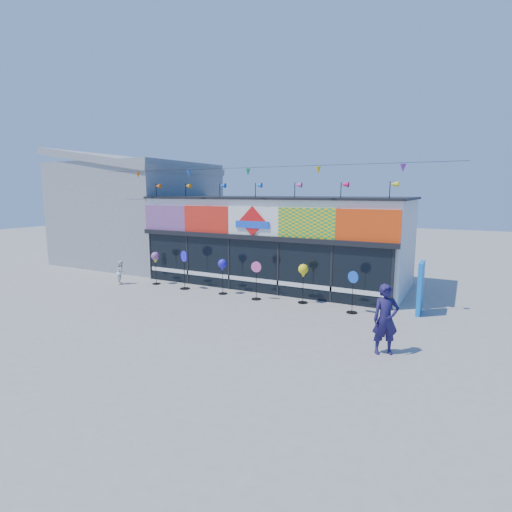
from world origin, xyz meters
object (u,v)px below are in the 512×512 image
Objects in this scene: spinner_1 at (184,269)px; spinner_4 at (303,272)px; spinner_0 at (155,258)px; spinner_3 at (256,280)px; blue_sign at (420,288)px; spinner_2 at (222,266)px; adult_man at (386,319)px; child at (121,272)px; spinner_5 at (353,291)px.

spinner_1 is 1.12× the size of spinner_4.
spinner_0 is 5.49m from spinner_3.
blue_sign reaches higher than spinner_2.
adult_man is 1.71× the size of child.
spinner_0 is 11.62m from adult_man.
blue_sign is at bearing 8.79° from spinner_4.
spinner_3 reaches higher than spinner_5.
spinner_0 is 7.34m from spinner_4.
blue_sign is at bearing 4.13° from spinner_0.
spinner_0 is 1.02× the size of spinner_2.
adult_man is (7.30, -3.36, -0.25)m from spinner_2.
spinner_0 is at bearing 175.58° from spinner_1.
spinner_2 is 0.79× the size of adult_man.
spinner_3 is at bearing 179.83° from spinner_5.
blue_sign is 7.81m from spinner_2.
adult_man reaches higher than spinner_0.
spinner_4 reaches higher than spinner_0.
spinner_4 is 2.13m from spinner_5.
spinner_4 is at bearing 11.78° from spinner_3.
spinner_3 is 3.92m from spinner_5.
spinner_0 is at bearing -178.56° from spinner_4.
spinner_5 is at bearing -1.32° from spinner_0.
spinner_1 is at bearing -176.66° from spinner_4.
adult_man is at bearing -19.61° from spinner_1.
blue_sign reaches higher than spinner_5.
spinner_5 is at bearing -0.17° from spinner_3.
child is (-5.29, -0.64, -0.65)m from spinner_2.
spinner_1 is at bearing -174.12° from blue_sign.
blue_sign is 1.23× the size of spinner_0.
blue_sign is 4.31m from adult_man.
spinner_4 is 8.91m from child.
child is (-6.97, -0.53, -0.27)m from spinner_3.
spinner_4 is at bearing 4.40° from spinner_2.
blue_sign is at bearing 26.04° from spinner_5.
spinner_0 is 1.80m from child.
spinner_5 reaches higher than child.
blue_sign is 9.79m from spinner_1.
child is (-10.88, -0.52, -0.26)m from spinner_5.
spinner_1 is 2.01m from spinner_2.
spinner_5 is (5.60, -0.13, -0.39)m from spinner_2.
spinner_4 is at bearing 1.44° from spinner_0.
blue_sign is 1.21× the size of spinner_3.
spinner_2 is 0.97× the size of spinner_3.
spinner_3 is at bearing -168.22° from spinner_4.
spinner_0 is at bearing -175.69° from blue_sign.
spinner_5 is at bearing 88.82° from adult_man.
spinner_3 is (3.68, -0.07, -0.09)m from spinner_1.
spinner_0 is 1.83m from spinner_1.
spinner_1 reaches higher than spinner_2.
spinner_2 is (3.79, -0.09, -0.02)m from spinner_0.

